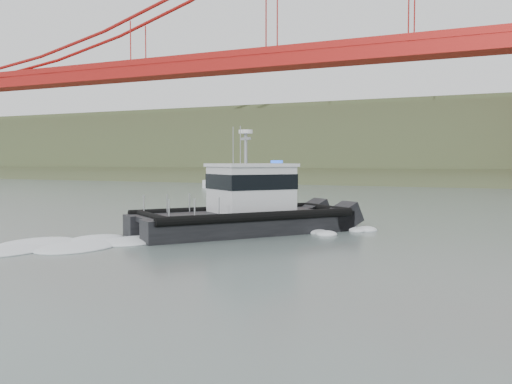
% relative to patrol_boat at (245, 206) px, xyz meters
% --- Properties ---
extents(ground, '(400.00, 400.00, 0.00)m').
position_rel_patrol_boat_xyz_m(ground, '(1.74, -8.22, -1.54)').
color(ground, '#576761').
rests_on(ground, ground).
extents(headlands, '(500.00, 105.36, 27.12)m').
position_rel_patrol_boat_xyz_m(headlands, '(1.74, 117.28, 5.51)').
color(headlands, '#3B4C2B').
rests_on(headlands, ground).
extents(patrol_boat, '(11.12, 12.94, 6.14)m').
position_rel_patrol_boat_xyz_m(patrol_boat, '(0.00, 0.00, 0.00)').
color(patrol_boat, black).
rests_on(patrol_boat, ground).
extents(motorboat, '(3.50, 7.00, 3.68)m').
position_rel_patrol_boat_xyz_m(motorboat, '(-29.60, 48.67, -0.62)').
color(motorboat, silver).
rests_on(motorboat, ground).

